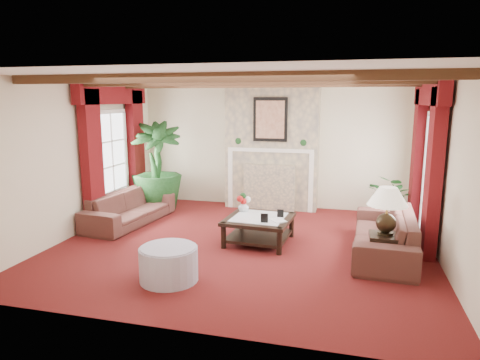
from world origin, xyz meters
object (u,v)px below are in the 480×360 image
(potted_palm, at_px, (157,186))
(side_table, at_px, (384,252))
(ottoman, at_px, (169,264))
(sofa_right, at_px, (384,226))
(sofa_left, at_px, (130,203))
(coffee_table, at_px, (259,230))

(potted_palm, height_order, side_table, potted_palm)
(potted_palm, xyz_separation_m, ottoman, (1.75, -3.36, -0.31))
(sofa_right, relative_size, potted_palm, 1.04)
(sofa_left, xyz_separation_m, side_table, (4.61, -1.15, -0.15))
(side_table, bearing_deg, coffee_table, 160.98)
(side_table, xyz_separation_m, ottoman, (-2.79, -1.12, -0.03))
(sofa_right, distance_m, side_table, 0.67)
(potted_palm, relative_size, coffee_table, 2.06)
(potted_palm, bearing_deg, side_table, -26.25)
(potted_palm, xyz_separation_m, coffee_table, (2.58, -1.56, -0.32))
(sofa_right, height_order, coffee_table, sofa_right)
(sofa_right, xyz_separation_m, potted_palm, (-4.57, 1.60, 0.09))
(side_table, bearing_deg, ottoman, -158.08)
(sofa_right, distance_m, coffee_table, 2.00)
(potted_palm, bearing_deg, ottoman, -62.54)
(sofa_right, height_order, ottoman, sofa_right)
(coffee_table, bearing_deg, side_table, -15.04)
(sofa_left, distance_m, potted_palm, 1.09)
(sofa_left, xyz_separation_m, potted_palm, (0.07, 1.08, 0.13))
(sofa_left, relative_size, ottoman, 2.74)
(sofa_right, xyz_separation_m, side_table, (-0.04, -0.64, -0.19))
(coffee_table, distance_m, ottoman, 1.98)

